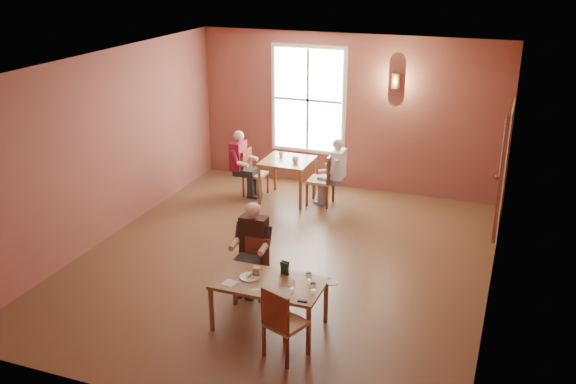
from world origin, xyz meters
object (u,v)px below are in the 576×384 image
(second_table, at_px, (287,180))
(chair_diner_maroon, at_px, (255,173))
(chair_diner_main, at_px, (253,269))
(diner_white, at_px, (322,173))
(chair_empty, at_px, (286,322))
(diner_main, at_px, (252,256))
(main_table, at_px, (269,304))
(diner_maroon, at_px, (254,164))
(chair_diner_white, at_px, (320,179))

(second_table, bearing_deg, chair_diner_maroon, 180.00)
(chair_diner_main, relative_size, diner_white, 0.65)
(chair_empty, relative_size, diner_white, 0.74)
(diner_white, xyz_separation_m, chair_diner_maroon, (-1.33, 0.00, -0.16))
(diner_main, distance_m, chair_diner_maroon, 3.85)
(main_table, xyz_separation_m, chair_empty, (0.41, -0.50, 0.14))
(main_table, relative_size, second_table, 1.52)
(main_table, relative_size, chair_diner_main, 1.69)
(main_table, xyz_separation_m, diner_maroon, (-2.00, 4.18, 0.30))
(chair_empty, relative_size, diner_maroon, 0.74)
(second_table, xyz_separation_m, diner_maroon, (-0.68, 0.00, 0.22))
(chair_empty, height_order, chair_diner_maroon, chair_empty)
(diner_white, bearing_deg, chair_diner_main, -177.65)
(second_table, height_order, chair_diner_white, chair_diner_white)
(chair_diner_main, distance_m, diner_main, 0.21)
(chair_diner_main, bearing_deg, diner_white, -87.65)
(diner_maroon, bearing_deg, second_table, 90.00)
(chair_diner_white, bearing_deg, main_table, -170.82)
(main_table, relative_size, diner_white, 1.10)
(chair_diner_main, height_order, second_table, chair_diner_main)
(second_table, relative_size, chair_diner_white, 0.91)
(main_table, height_order, diner_main, diner_main)
(main_table, distance_m, second_table, 4.38)
(main_table, height_order, chair_empty, chair_empty)
(second_table, height_order, chair_diner_maroon, chair_diner_maroon)
(second_table, bearing_deg, diner_main, -76.94)
(chair_empty, relative_size, second_table, 1.02)
(chair_diner_maroon, distance_m, diner_maroon, 0.17)
(chair_empty, bearing_deg, second_table, 131.64)
(diner_main, distance_m, chair_diner_white, 3.56)
(diner_main, height_order, chair_diner_maroon, diner_main)
(second_table, bearing_deg, chair_diner_main, -76.83)
(main_table, distance_m, chair_diner_main, 0.82)
(diner_white, bearing_deg, chair_diner_white, 90.00)
(main_table, bearing_deg, diner_white, 98.78)
(diner_main, relative_size, diner_maroon, 0.99)
(chair_diner_white, xyz_separation_m, diner_white, (0.03, 0.00, 0.12))
(diner_main, xyz_separation_m, diner_maroon, (-1.50, 3.56, 0.01))
(chair_diner_main, xyz_separation_m, diner_white, (-0.14, 3.53, 0.21))
(main_table, distance_m, chair_diner_white, 4.23)
(second_table, bearing_deg, main_table, -72.39)
(chair_diner_white, relative_size, diner_white, 0.80)
(chair_diner_maroon, bearing_deg, chair_diner_main, 22.70)
(diner_white, bearing_deg, diner_maroon, 90.00)
(chair_diner_white, xyz_separation_m, chair_diner_maroon, (-1.30, 0.00, -0.04))
(chair_empty, xyz_separation_m, diner_white, (-1.06, 4.68, 0.16))
(main_table, relative_size, diner_maroon, 1.09)
(diner_main, distance_m, chair_empty, 1.46)
(diner_main, xyz_separation_m, chair_diner_maroon, (-1.47, 3.56, -0.16))
(chair_diner_main, height_order, diner_white, diner_white)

